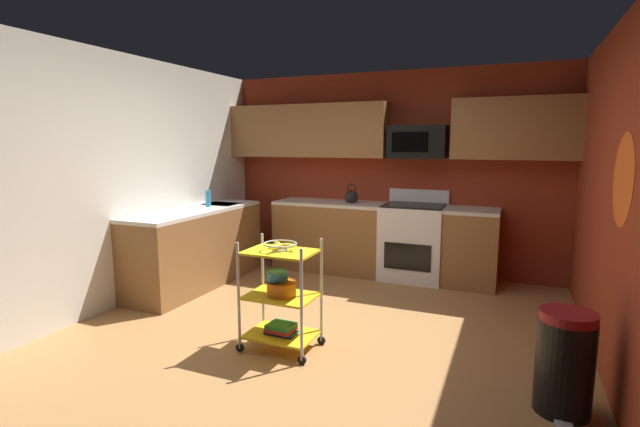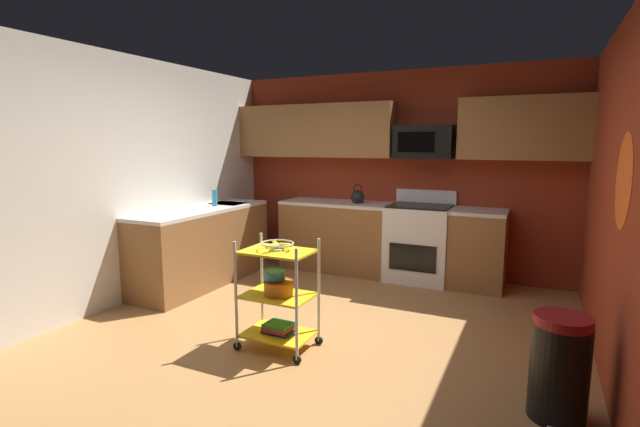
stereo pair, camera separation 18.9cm
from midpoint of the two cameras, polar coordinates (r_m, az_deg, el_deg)
The scene contains 17 objects.
floor at distance 4.22m, azimuth 0.53°, elevation -15.16°, with size 4.40×4.80×0.04m, color #A87542.
wall_back at distance 6.16m, azimuth 10.19°, elevation 4.95°, with size 4.52×0.06×2.60m, color maroon.
wall_left at distance 5.23m, azimuth -22.24°, elevation 3.79°, with size 0.06×4.80×2.60m, color silver.
wall_right at distance 3.57m, azimuth 35.02°, elevation 0.88°, with size 0.06×4.80×2.60m, color maroon.
wall_flower_decal at distance 3.57m, azimuth 34.69°, elevation 3.33°, with size 0.63×0.63×0.00m, color #E5591E.
counter_run at distance 5.76m, azimuth 0.15°, elevation -3.58°, with size 3.62×2.54×0.92m.
oven_range at distance 5.86m, azimuth 13.07°, elevation -3.45°, with size 0.76×0.65×1.10m.
upper_cabinets at distance 5.99m, azimuth 8.96°, elevation 10.14°, with size 4.40×0.33×0.70m.
microwave at distance 5.84m, azimuth 13.71°, elevation 8.57°, with size 0.70×0.39×0.40m.
rolling_cart at distance 3.85m, azimuth -3.79°, elevation -10.04°, with size 0.63×0.41×0.91m.
fruit_bowl at distance 3.73m, azimuth -3.86°, elevation -3.88°, with size 0.27×0.27×0.07m.
mixing_bowl_large at distance 3.82m, azimuth -3.71°, elevation -9.12°, with size 0.25×0.25×0.11m.
mixing_bowl_small at distance 3.82m, azimuth -4.19°, elevation -7.59°, with size 0.18×0.18×0.08m.
book_stack at distance 3.95m, azimuth -3.75°, elevation -13.93°, with size 0.26×0.20×0.08m.
kettle at distance 6.00m, azimuth 5.59°, elevation 2.03°, with size 0.21×0.18×0.26m.
dish_soap_bottle at distance 5.82m, azimuth -11.98°, elevation 1.91°, with size 0.06×0.06×0.20m, color #2D8CBF.
trash_can at distance 3.36m, azimuth 28.98°, elevation -16.34°, with size 0.34×0.42×0.66m.
Camera 2 is at (1.72, -3.46, 1.69)m, focal length 25.90 mm.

